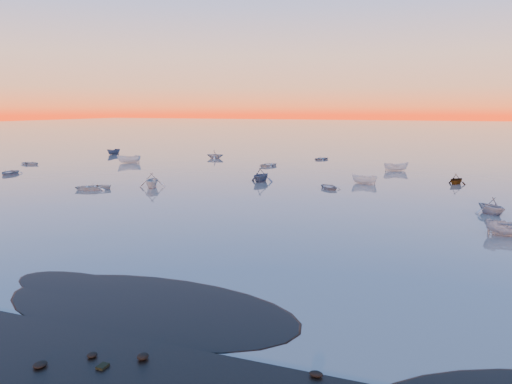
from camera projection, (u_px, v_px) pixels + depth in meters
The scene contains 6 objects.
ground at pixel (369, 152), 119.32m from camera, with size 600.00×600.00×0.00m, color #635A52.
mud_lobes at pixel (74, 306), 26.65m from camera, with size 140.00×6.00×0.07m, color black, non-canonical shape.
moored_fleet at pixel (321, 177), 76.19m from camera, with size 124.00×58.00×1.20m, color silver, non-canonical shape.
boat_near_left at pixel (9, 174), 78.97m from camera, with size 4.17×1.74×1.04m, color gray.
boat_near_center at pixel (510, 236), 41.21m from camera, with size 3.95×1.67×1.37m, color gray.
boat_near_right at pixel (491, 214), 49.75m from camera, with size 3.72×1.67×1.30m, color gray.
Camera 1 is at (18.31, -20.93, 10.50)m, focal length 35.00 mm.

